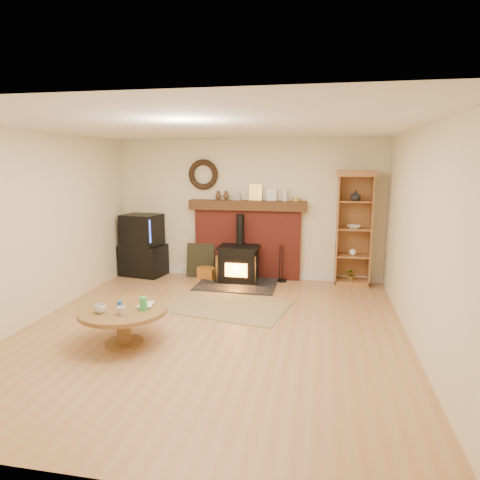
% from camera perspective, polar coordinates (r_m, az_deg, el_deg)
% --- Properties ---
extents(ground, '(5.50, 5.50, 0.00)m').
position_cam_1_polar(ground, '(5.77, -3.72, -11.94)').
color(ground, '#B67D4B').
rests_on(ground, ground).
extents(room_shell, '(5.02, 5.52, 2.61)m').
position_cam_1_polar(room_shell, '(5.45, -3.86, 5.39)').
color(room_shell, beige).
rests_on(room_shell, ground).
extents(chimney_breast, '(2.20, 0.22, 1.78)m').
position_cam_1_polar(chimney_breast, '(8.06, 0.99, 0.50)').
color(chimney_breast, maroon).
rests_on(chimney_breast, ground).
extents(wood_stove, '(1.40, 1.00, 1.24)m').
position_cam_1_polar(wood_stove, '(7.79, -0.22, -3.41)').
color(wood_stove, black).
rests_on(wood_stove, ground).
extents(area_rug, '(1.96, 1.52, 0.01)m').
position_cam_1_polar(area_rug, '(6.63, -1.56, -8.82)').
color(area_rug, brown).
rests_on(area_rug, ground).
extents(tv_unit, '(0.90, 0.69, 1.19)m').
position_cam_1_polar(tv_unit, '(8.50, -12.84, -0.83)').
color(tv_unit, black).
rests_on(tv_unit, ground).
extents(curio_cabinet, '(0.65, 0.47, 2.04)m').
position_cam_1_polar(curio_cabinet, '(7.82, 14.91, 1.46)').
color(curio_cabinet, '#986031').
rests_on(curio_cabinet, ground).
extents(firelog_box, '(0.43, 0.36, 0.23)m').
position_cam_1_polar(firelog_box, '(8.11, -4.28, -4.46)').
color(firelog_box, '#C4CC17').
rests_on(firelog_box, ground).
extents(leaning_painting, '(0.54, 0.14, 0.64)m').
position_cam_1_polar(leaning_painting, '(8.24, -5.28, -2.71)').
color(leaning_painting, black).
rests_on(leaning_painting, ground).
extents(fire_tools, '(0.16, 0.16, 0.70)m').
position_cam_1_polar(fire_tools, '(7.97, 5.61, -4.81)').
color(fire_tools, black).
rests_on(fire_tools, ground).
extents(coffee_table, '(1.06, 1.06, 0.61)m').
position_cam_1_polar(coffee_table, '(5.42, -15.32, -9.66)').
color(coffee_table, brown).
rests_on(coffee_table, ground).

